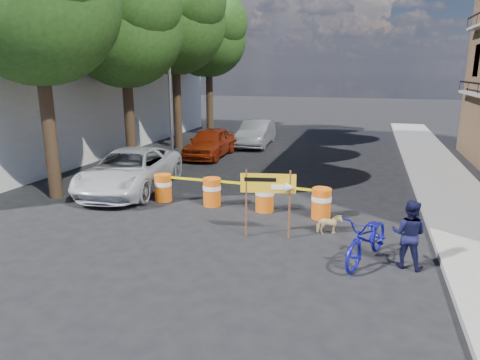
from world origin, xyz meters
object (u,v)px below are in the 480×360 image
Objects in this scene: bicycle at (369,216)px; barrel_far_right at (321,203)px; barrel_mid_left at (212,191)px; detour_sign at (275,189)px; barrel_mid_right at (265,196)px; barrel_far_left at (163,187)px; dog at (329,225)px; pedestrian at (409,234)px; sedan_red at (210,142)px; suv_white at (130,170)px; sedan_silver at (256,133)px.

barrel_far_right is at bearing 136.87° from bicycle.
barrel_mid_left is 0.50× the size of detour_sign.
barrel_far_left is at bearing 178.75° from barrel_mid_right.
dog is at bearing 14.87° from detour_sign.
pedestrian reaches higher than sedan_red.
bicycle is at bearing -30.27° from detour_sign.
sedan_silver is (2.00, 10.33, -0.01)m from suv_white.
barrel_far_right reaches higher than dog.
suv_white is (-7.25, 2.33, 0.46)m from dog.
barrel_mid_right is 1.74m from barrel_far_right.
sedan_red reaches higher than barrel_mid_left.
pedestrian is at bearing -21.75° from barrel_far_left.
barrel_far_right is 7.00m from suv_white.
suv_white is at bearing 169.67° from barrel_mid_right.
barrel_far_left is 0.21× the size of sedan_red.
dog is (3.81, -1.45, -0.20)m from barrel_mid_left.
barrel_mid_right is 0.20× the size of sedan_silver.
barrel_mid_left is 7.96m from sedan_red.
barrel_mid_left is 1.40× the size of dog.
detour_sign is (2.48, -2.10, 0.84)m from barrel_mid_left.
sedan_red is (0.59, 6.56, -0.01)m from suv_white.
barrel_mid_right is 1.40× the size of dog.
barrel_mid_right is at bearing 175.06° from barrel_far_right.
pedestrian reaches higher than suv_white.
detour_sign is at bearing -40.24° from barrel_mid_left.
dog is (-1.81, 1.47, -0.50)m from pedestrian.
barrel_far_left is 5.72m from dog.
barrel_far_left is 0.42× the size of bicycle.
sedan_silver is (0.28, 11.19, 0.25)m from barrel_far_left.
detour_sign is 13.87m from sedan_silver.
dog is (-0.97, 1.45, -0.81)m from bicycle.
barrel_far_right is 0.21× the size of sedan_red.
suv_white is (-8.22, 3.78, -0.35)m from bicycle.
barrel_far_left is at bearing 177.52° from barrel_far_right.
sedan_silver reaches higher than dog.
bicycle is (3.04, -2.84, 0.61)m from barrel_mid_right.
pedestrian reaches higher than barrel_far_right.
detour_sign is 0.43× the size of sedan_red.
barrel_mid_right is 0.59× the size of pedestrian.
sedan_silver is at bearing 1.82° from dog.
dog is at bearing -24.36° from suv_white.
barrel_mid_right is at bearing -1.25° from barrel_far_left.
pedestrian is 9.82m from suv_white.
bicycle is at bearing -43.02° from barrel_mid_right.
bicycle is 3.37× the size of dog.
suv_white is at bearing -103.54° from sedan_silver.
barrel_far_left is 0.59× the size of pedestrian.
detour_sign reaches higher than sedan_red.
barrel_far_left is 1.94m from suv_white.
detour_sign is at bearing -117.83° from barrel_far_right.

